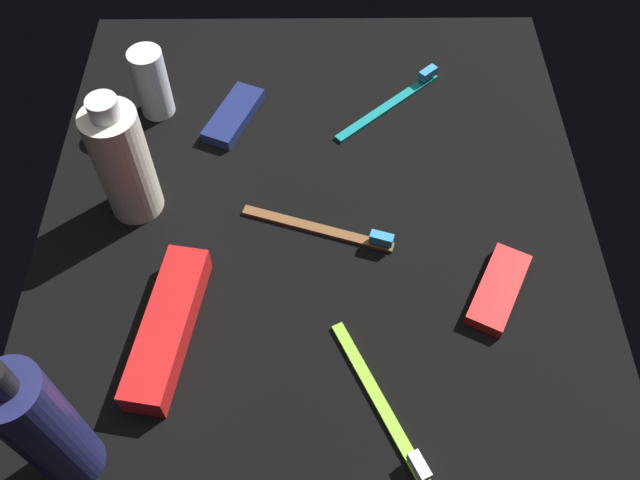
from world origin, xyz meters
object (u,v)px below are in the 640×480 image
Objects in this scene: toothbrush_lime at (387,408)px; toothbrush_brown at (330,229)px; bodywash_bottle at (126,162)px; toothbrush_teal at (396,100)px; snack_bar_navy at (236,115)px; snack_bar_red at (501,289)px; deodorant_stick at (154,83)px; toothpaste_box_red at (171,327)px; lotion_bottle at (48,428)px.

toothbrush_lime and toothbrush_brown have the same top height.
bodywash_bottle is 1.17× the size of toothbrush_teal.
snack_bar_navy is 39.95cm from snack_bar_red.
toothbrush_lime is 21.84cm from toothbrush_brown.
snack_bar_red is (12.32, 40.51, -6.83)cm from bodywash_bottle.
bodywash_bottle is at bearing -13.36° from snack_bar_navy.
deodorant_stick reaches higher than toothbrush_brown.
toothbrush_lime is at bearing 78.51° from toothpaste_box_red.
deodorant_stick is 0.66× the size of toothbrush_teal.
toothpaste_box_red is (-8.39, -21.62, 0.99)cm from toothbrush_lime.
deodorant_stick reaches higher than snack_bar_red.
deodorant_stick is (-45.70, 1.64, -4.27)cm from lotion_bottle.
toothpaste_box_red is at bearing 151.49° from lotion_bottle.
toothbrush_brown is at bearing 56.49° from snack_bar_navy.
toothbrush_brown is at bearing -86.54° from snack_bar_red.
toothbrush_teal reaches higher than snack_bar_navy.
deodorant_stick is 10.90cm from snack_bar_navy.
lotion_bottle reaches higher than deodorant_stick.
bodywash_bottle is at bearing 177.63° from lotion_bottle.
toothpaste_box_red is (-13.01, 7.06, -7.38)cm from lotion_bottle.
deodorant_stick is 29.80cm from toothbrush_brown.
toothbrush_brown is (4.17, 22.22, -6.97)cm from bodywash_bottle.
snack_bar_navy and snack_bar_red have the same top height.
toothpaste_box_red is (12.82, -16.40, 0.99)cm from toothbrush_brown.
snack_bar_red is (-13.05, 13.07, 0.14)cm from toothbrush_lime.
bodywash_bottle is 15.97cm from deodorant_stick.
snack_bar_navy is (2.75, -20.97, 0.14)cm from toothbrush_teal.
snack_bar_red is (26.26, 30.11, 0.00)cm from snack_bar_navy.
bodywash_bottle is at bearing -132.76° from toothbrush_lime.
toothbrush_lime reaches higher than snack_bar_red.
lotion_bottle is at bearing -2.06° from deodorant_stick.
toothbrush_lime is 1.17× the size of toothbrush_teal.
toothbrush_lime is 23.21cm from toothpaste_box_red.
bodywash_bottle is 36.22cm from toothbrush_teal.
deodorant_stick is at bearing 178.54° from bodywash_bottle.
lotion_bottle is at bearing -80.85° from toothbrush_lime.
snack_bar_red is (29.01, 9.14, 0.14)cm from toothbrush_teal.
bodywash_bottle is 1.77× the size of deodorant_stick.
deodorant_stick is 0.91× the size of snack_bar_red.
bodywash_bottle is at bearing -61.99° from toothbrush_teal.
toothbrush_brown is 0.99× the size of toothpaste_box_red.
bodywash_bottle is at bearing -151.37° from toothpaste_box_red.
toothpaste_box_red reaches higher than snack_bar_red.
deodorant_stick reaches higher than snack_bar_navy.
bodywash_bottle is 38.02cm from toothbrush_lime.
snack_bar_navy is at bearing -82.54° from toothbrush_teal.
toothpaste_box_red is at bearing -51.98° from toothbrush_brown.
toothpaste_box_red is 31.28cm from snack_bar_navy.
toothbrush_brown is (19.87, 21.82, -4.10)cm from deodorant_stick.
bodywash_bottle is 18.93cm from toothpaste_box_red.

